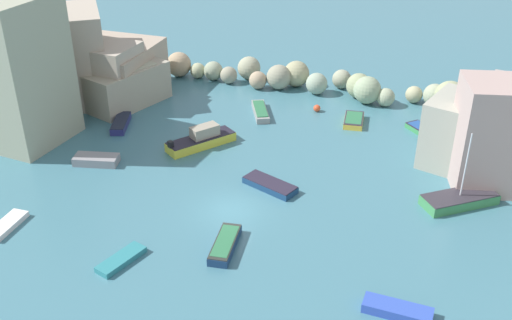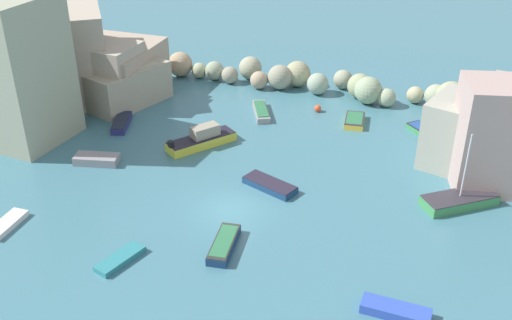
% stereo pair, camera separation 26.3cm
% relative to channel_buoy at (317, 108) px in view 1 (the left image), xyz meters
% --- Properties ---
extents(cove_water, '(160.00, 160.00, 0.00)m').
position_rel_channel_buoy_xyz_m(cove_water, '(-1.86, -17.43, -0.32)').
color(cove_water, teal).
rests_on(cove_water, ground).
extents(cliff_headland_left, '(19.29, 18.62, 11.71)m').
position_rel_channel_buoy_xyz_m(cliff_headland_left, '(-23.50, -6.17, 3.45)').
color(cliff_headland_left, '#A69E89').
rests_on(cliff_headland_left, ground).
extents(rock_breakwater, '(32.33, 5.05, 2.78)m').
position_rel_channel_buoy_xyz_m(rock_breakwater, '(0.31, 4.35, 0.83)').
color(rock_breakwater, tan).
rests_on(rock_breakwater, ground).
extents(channel_buoy, '(0.64, 0.64, 0.64)m').
position_rel_channel_buoy_xyz_m(channel_buoy, '(0.00, 0.00, 0.00)').
color(channel_buoy, '#E04C28').
rests_on(channel_buoy, cove_water).
extents(moored_boat_0, '(2.79, 4.25, 0.59)m').
position_rel_channel_buoy_xyz_m(moored_boat_0, '(-4.67, -2.16, -0.03)').
color(moored_boat_0, gray).
rests_on(moored_boat_0, cove_water).
extents(moored_boat_1, '(3.70, 1.37, 0.56)m').
position_rel_channel_buoy_xyz_m(moored_boat_1, '(9.91, -23.92, -0.04)').
color(moored_boat_1, blue).
rests_on(moored_boat_1, cove_water).
extents(moored_boat_2, '(5.31, 4.65, 5.38)m').
position_rel_channel_buoy_xyz_m(moored_boat_2, '(12.68, -11.86, 0.07)').
color(moored_boat_2, '#3C884D').
rests_on(moored_boat_2, cove_water).
extents(moored_boat_3, '(1.91, 3.17, 0.54)m').
position_rel_channel_buoy_xyz_m(moored_boat_3, '(3.60, -1.39, -0.04)').
color(moored_boat_3, gold).
rests_on(moored_boat_3, cove_water).
extents(moored_boat_4, '(2.81, 2.80, 0.48)m').
position_rel_channel_buoy_xyz_m(moored_boat_4, '(9.30, -1.27, -0.07)').
color(moored_boat_4, '#388B4D').
rests_on(moored_boat_4, cove_water).
extents(moored_boat_5, '(1.23, 3.22, 0.37)m').
position_rel_channel_buoy_xyz_m(moored_boat_5, '(-14.88, -23.79, -0.14)').
color(moored_boat_5, white).
rests_on(moored_boat_5, cove_water).
extents(moored_boat_6, '(4.75, 5.57, 1.67)m').
position_rel_channel_buoy_xyz_m(moored_boat_6, '(-7.31, -9.39, 0.26)').
color(moored_boat_6, yellow).
rests_on(moored_boat_6, cove_water).
extents(moored_boat_7, '(1.63, 3.93, 0.59)m').
position_rel_channel_buoy_xyz_m(moored_boat_7, '(-0.75, -21.45, -0.01)').
color(moored_boat_7, navy).
rests_on(moored_boat_7, cove_water).
extents(moored_boat_8, '(2.02, 3.38, 0.37)m').
position_rel_channel_buoy_xyz_m(moored_boat_8, '(-6.14, -24.59, -0.14)').
color(moored_boat_8, teal).
rests_on(moored_boat_8, cove_water).
extents(moored_boat_9, '(2.23, 3.83, 0.62)m').
position_rel_channel_buoy_xyz_m(moored_boat_9, '(-15.27, -8.29, -0.01)').
color(moored_boat_9, navy).
rests_on(moored_boat_9, cove_water).
extents(moored_boat_10, '(3.57, 2.13, 0.65)m').
position_rel_channel_buoy_xyz_m(moored_boat_10, '(-13.83, -14.61, 0.00)').
color(moored_boat_10, gray).
rests_on(moored_boat_10, cove_water).
extents(moored_boat_11, '(4.26, 2.85, 0.51)m').
position_rel_channel_buoy_xyz_m(moored_boat_11, '(-0.19, -13.87, -0.06)').
color(moored_boat_11, navy).
rests_on(moored_boat_11, cove_water).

